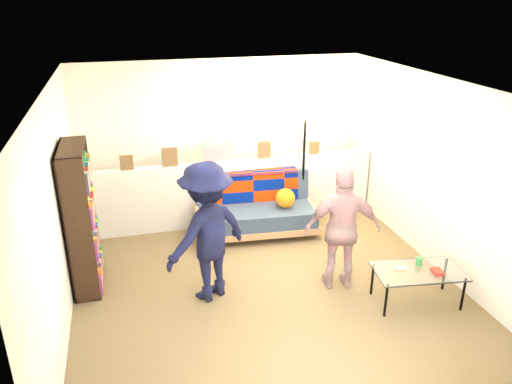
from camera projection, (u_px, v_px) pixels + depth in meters
ground at (264, 283)px, 6.15m from camera, size 5.00×5.00×0.00m
room_shell at (254, 142)px, 5.94m from camera, size 4.60×5.05×2.45m
half_wall_ledge at (232, 192)px, 7.57m from camera, size 4.45×0.15×1.00m
ledge_decor at (216, 151)px, 7.24m from camera, size 2.97×0.02×0.45m
futon_sofa at (256, 210)px, 7.31m from camera, size 1.84×1.00×0.76m
bookshelf at (81, 223)px, 5.85m from camera, size 0.29×0.87×1.75m
coffee_table at (419, 272)px, 5.63m from camera, size 1.06×0.68×0.52m
floor_lamp at (303, 148)px, 7.33m from camera, size 0.39×0.32×1.68m
person_left at (207, 232)px, 5.60m from camera, size 1.23×1.06×1.65m
person_right at (343, 229)px, 5.82m from camera, size 0.94×0.55×1.51m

